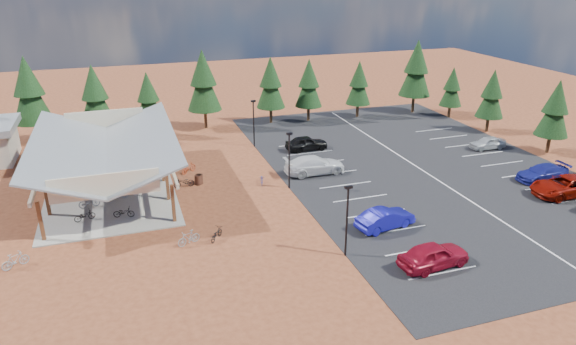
{
  "coord_description": "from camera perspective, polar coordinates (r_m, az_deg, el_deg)",
  "views": [
    {
      "loc": [
        -8.22,
        -37.45,
        18.18
      ],
      "look_at": [
        4.78,
        1.69,
        1.64
      ],
      "focal_mm": 32.0,
      "sensor_mm": 36.0,
      "label": 1
    }
  ],
  "objects": [
    {
      "name": "bike_2",
      "position": [
        48.96,
        -20.48,
        -0.68
      ],
      "size": [
        1.87,
        0.98,
        0.93
      ],
      "primitive_type": "imported",
      "rotation": [
        0.0,
        0.0,
        1.36
      ],
      "color": "#1E339E",
      "rests_on": "concrete_pad"
    },
    {
      "name": "pine_3",
      "position": [
        60.26,
        -15.27,
        8.03
      ],
      "size": [
        3.21,
        3.21,
        7.47
      ],
      "color": "#382314",
      "rests_on": "ground"
    },
    {
      "name": "trash_bin_1",
      "position": [
        46.84,
        -9.79,
        -0.72
      ],
      "size": [
        0.6,
        0.6,
        0.9
      ],
      "primitive_type": "cylinder",
      "color": "#3D2015",
      "rests_on": "ground"
    },
    {
      "name": "ground",
      "position": [
        42.43,
        -5.43,
        -3.62
      ],
      "size": [
        140.0,
        140.0,
        0.0
      ],
      "primitive_type": "plane",
      "color": "#602D19",
      "rests_on": "ground"
    },
    {
      "name": "concrete_pad",
      "position": [
        48.04,
        -19.09,
        -1.59
      ],
      "size": [
        10.6,
        18.6,
        0.1
      ],
      "primitive_type": "cube",
      "color": "gray",
      "rests_on": "ground"
    },
    {
      "name": "pine_8",
      "position": [
        70.33,
        14.07,
        11.14
      ],
      "size": [
        4.12,
        4.12,
        9.6
      ],
      "color": "#382314",
      "rests_on": "ground"
    },
    {
      "name": "bike_6",
      "position": [
        49.95,
        -18.3,
        0.04
      ],
      "size": [
        1.84,
        1.12,
        0.91
      ],
      "primitive_type": "imported",
      "rotation": [
        0.0,
        0.0,
        1.25
      ],
      "color": "navy",
      "rests_on": "concrete_pad"
    },
    {
      "name": "pine_7",
      "position": [
        66.88,
        7.87,
        9.81
      ],
      "size": [
        3.13,
        3.13,
        7.3
      ],
      "color": "#382314",
      "rests_on": "ground"
    },
    {
      "name": "lamp_post_2",
      "position": [
        55.25,
        -3.84,
        5.84
      ],
      "size": [
        0.5,
        0.25,
        5.14
      ],
      "color": "black",
      "rests_on": "ground"
    },
    {
      "name": "car_7",
      "position": [
        52.16,
        26.42,
        -0.03
      ],
      "size": [
        5.0,
        2.06,
        1.45
      ],
      "primitive_type": "imported",
      "rotation": [
        0.0,
        0.0,
        -1.56
      ],
      "color": "navy",
      "rests_on": "asphalt_lot"
    },
    {
      "name": "pine_6",
      "position": [
        64.59,
        2.33,
        9.87
      ],
      "size": [
        3.36,
        3.36,
        7.83
      ],
      "color": "#382314",
      "rests_on": "ground"
    },
    {
      "name": "bike_15",
      "position": [
        49.47,
        -10.97,
        0.56
      ],
      "size": [
        1.75,
        1.51,
        1.09
      ],
      "primitive_type": "imported",
      "rotation": [
        0.0,
        0.0,
        2.22
      ],
      "color": "#9F391B",
      "rests_on": "ground"
    },
    {
      "name": "bike_12",
      "position": [
        37.3,
        -7.96,
        -6.79
      ],
      "size": [
        1.44,
        1.66,
        0.86
      ],
      "primitive_type": "imported",
      "rotation": [
        0.0,
        0.0,
        2.5
      ],
      "color": "black",
      "rests_on": "ground"
    },
    {
      "name": "car_3",
      "position": [
        48.32,
        2.98,
        0.84
      ],
      "size": [
        5.8,
        2.43,
        1.67
      ],
      "primitive_type": "imported",
      "rotation": [
        0.0,
        0.0,
        1.56
      ],
      "color": "silver",
      "rests_on": "asphalt_lot"
    },
    {
      "name": "bike_3",
      "position": [
        53.56,
        -20.72,
        1.24
      ],
      "size": [
        1.77,
        0.86,
        1.02
      ],
      "primitive_type": "imported",
      "rotation": [
        0.0,
        0.0,
        1.8
      ],
      "color": "maroon",
      "rests_on": "concrete_pad"
    },
    {
      "name": "pine_5",
      "position": [
        63.6,
        -1.95,
        9.91
      ],
      "size": [
        3.53,
        3.53,
        8.23
      ],
      "color": "#382314",
      "rests_on": "ground"
    },
    {
      "name": "bike_7",
      "position": [
        53.07,
        -18.46,
        1.36
      ],
      "size": [
        1.77,
        0.85,
        1.03
      ],
      "primitive_type": "imported",
      "rotation": [
        0.0,
        0.0,
        1.35
      ],
      "color": "maroon",
      "rests_on": "concrete_pad"
    },
    {
      "name": "asphalt_lot",
      "position": [
        51.77,
        14.09,
        0.63
      ],
      "size": [
        27.0,
        44.0,
        0.04
      ],
      "primitive_type": "cube",
      "color": "black",
      "rests_on": "ground"
    },
    {
      "name": "car_1",
      "position": [
        38.96,
        10.75,
        -5.05
      ],
      "size": [
        4.86,
        2.49,
        1.53
      ],
      "primitive_type": "imported",
      "rotation": [
        0.0,
        0.0,
        1.77
      ],
      "color": "#141291",
      "rests_on": "asphalt_lot"
    },
    {
      "name": "car_0",
      "position": [
        34.9,
        15.87,
        -8.81
      ],
      "size": [
        5.04,
        2.48,
        1.65
      ],
      "primitive_type": "imported",
      "rotation": [
        0.0,
        0.0,
        1.68
      ],
      "color": "maroon",
      "rests_on": "asphalt_lot"
    },
    {
      "name": "pine_13",
      "position": [
        69.4,
        17.76,
        9.02
      ],
      "size": [
        2.8,
        2.8,
        6.52
      ],
      "color": "#382314",
      "rests_on": "ground"
    },
    {
      "name": "bike_1",
      "position": [
        44.42,
        -21.22,
        -3.03
      ],
      "size": [
        1.73,
        0.73,
        1.0
      ],
      "primitive_type": "imported",
      "rotation": [
        0.0,
        0.0,
        1.73
      ],
      "color": "gray",
      "rests_on": "concrete_pad"
    },
    {
      "name": "pine_4",
      "position": [
        61.98,
        -9.39,
        10.01
      ],
      "size": [
        4.05,
        4.05,
        9.43
      ],
      "color": "#382314",
      "rests_on": "ground"
    },
    {
      "name": "bike_14",
      "position": [
        46.27,
        -2.91,
        -0.77
      ],
      "size": [
        0.92,
        1.61,
        0.8
      ],
      "primitive_type": "imported",
      "rotation": [
        0.0,
        0.0,
        -0.27
      ],
      "color": "#243799",
      "rests_on": "ground"
    },
    {
      "name": "pine_1",
      "position": [
        62.35,
        -26.84,
        8.14
      ],
      "size": [
        4.12,
        4.12,
        9.61
      ],
      "color": "#382314",
      "rests_on": "ground"
    },
    {
      "name": "bike_4",
      "position": [
        41.85,
        -17.79,
        -4.23
      ],
      "size": [
        1.69,
        0.9,
        0.84
      ],
      "primitive_type": "imported",
      "rotation": [
        0.0,
        0.0,
        1.35
      ],
      "color": "black",
      "rests_on": "concrete_pad"
    },
    {
      "name": "car_6",
      "position": [
        49.62,
        28.44,
        -1.33
      ],
      "size": [
        6.09,
        2.97,
        1.67
      ],
      "primitive_type": "imported",
      "rotation": [
        0.0,
        0.0,
        -1.6
      ],
      "color": "maroon",
      "rests_on": "asphalt_lot"
    },
    {
      "name": "trash_bin_0",
      "position": [
        46.69,
        -9.96,
        -0.81
      ],
      "size": [
        0.6,
        0.6,
        0.9
      ],
      "primitive_type": "cylinder",
      "color": "#3D2015",
      "rests_on": "ground"
    },
    {
      "name": "bike_16",
      "position": [
        46.33,
        -11.49,
        -1.07
      ],
      "size": [
        1.82,
        0.71,
        0.94
      ],
      "primitive_type": "imported",
      "rotation": [
        0.0,
        0.0,
        4.76
      ],
      "color": "black",
      "rests_on": "ground"
    },
    {
      "name": "bike_13",
      "position": [
        36.93,
        -10.98,
        -7.13
      ],
      "size": [
        1.82,
        1.15,
        1.06
      ],
      "primitive_type": "imported",
      "rotation": [
        0.0,
        0.0,
        5.11
      ],
      "color": "gray",
      "rests_on": "ground"
    },
    {
      "name": "pine_12",
      "position": [
        64.6,
        21.71,
        8.09
      ],
      "size": [
        3.16,
        3.16,
        7.37
      ],
      "color": "#382314",
      "rests_on": "ground"
    },
    {
      "name": "pine_2",
      "position": [
        60.16,
        -20.67,
        8.05
      ],
      "size": [
        3.69,
        3.69,
        8.6
      ],
      "color": "#382314",
      "rests_on": "ground"
    },
    {
      "name": "car_8",
      "position": [
        58.99,
        21.3,
        3.1
      ],
      "size": [
        3.96,
        1.7,
        1.34
      ],
      "primitive_type": "imported",
      "rotation": [
        0.0,
        0.0,
        -1.6
      ],
      "color": "#AAAFB2",
      "rests_on": "asphalt_lot"
    },
    {
      "name": "car_4",
      "position": [
        54.61,
        2.07,
        3.29
      ],
      "size": [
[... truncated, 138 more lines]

